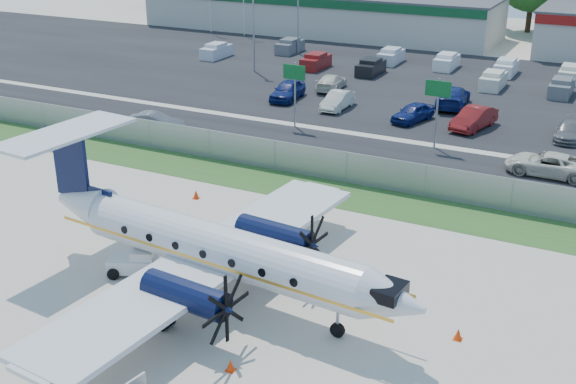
% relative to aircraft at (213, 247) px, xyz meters
% --- Properties ---
extents(ground, '(170.00, 170.00, 0.00)m').
position_rel_aircraft_xyz_m(ground, '(-0.00, 1.26, -2.39)').
color(ground, beige).
rests_on(ground, ground).
extents(grass_verge, '(170.00, 4.00, 0.02)m').
position_rel_aircraft_xyz_m(grass_verge, '(-0.00, 13.26, -2.38)').
color(grass_verge, '#2D561E').
rests_on(grass_verge, ground).
extents(access_road, '(170.00, 8.00, 0.02)m').
position_rel_aircraft_xyz_m(access_road, '(-0.00, 20.26, -2.38)').
color(access_road, black).
rests_on(access_road, ground).
extents(parking_lot, '(170.00, 32.00, 0.02)m').
position_rel_aircraft_xyz_m(parking_lot, '(-0.00, 41.26, -2.38)').
color(parking_lot, black).
rests_on(parking_lot, ground).
extents(perimeter_fence, '(120.00, 0.06, 1.99)m').
position_rel_aircraft_xyz_m(perimeter_fence, '(-0.00, 15.26, -1.39)').
color(perimeter_fence, gray).
rests_on(perimeter_fence, ground).
extents(building_west, '(46.40, 12.40, 5.24)m').
position_rel_aircraft_xyz_m(building_west, '(-24.00, 63.24, 0.24)').
color(building_west, beige).
rests_on(building_west, ground).
extents(sign_left, '(1.80, 0.26, 5.00)m').
position_rel_aircraft_xyz_m(sign_left, '(-8.00, 24.17, 1.22)').
color(sign_left, gray).
rests_on(sign_left, ground).
extents(sign_mid, '(1.80, 0.26, 5.00)m').
position_rel_aircraft_xyz_m(sign_mid, '(3.00, 24.17, 1.22)').
color(sign_mid, gray).
rests_on(sign_mid, ground).
extents(light_pole_nw, '(0.90, 0.35, 9.09)m').
position_rel_aircraft_xyz_m(light_pole_nw, '(-20.00, 39.26, 2.84)').
color(light_pole_nw, gray).
rests_on(light_pole_nw, ground).
extents(light_pole_sw, '(0.90, 0.35, 9.09)m').
position_rel_aircraft_xyz_m(light_pole_sw, '(-20.00, 49.26, 2.84)').
color(light_pole_sw, gray).
rests_on(light_pole_sw, ground).
extents(tree_line, '(112.00, 6.00, 14.00)m').
position_rel_aircraft_xyz_m(tree_line, '(-0.00, 75.26, -2.39)').
color(tree_line, '#185318').
rests_on(tree_line, ground).
extents(aircraft, '(20.11, 19.80, 6.19)m').
position_rel_aircraft_xyz_m(aircraft, '(0.00, 0.00, 0.00)').
color(aircraft, silver).
rests_on(aircraft, ground).
extents(pushback_tug, '(2.73, 2.42, 1.27)m').
position_rel_aircraft_xyz_m(pushback_tug, '(-4.35, 0.09, -1.78)').
color(pushback_tug, silver).
rests_on(pushback_tug, ground).
extents(cone_nose, '(0.35, 0.35, 0.50)m').
position_rel_aircraft_xyz_m(cone_nose, '(10.61, 1.44, -2.15)').
color(cone_nose, red).
rests_on(cone_nose, ground).
extents(cone_port_wing, '(0.35, 0.35, 0.49)m').
position_rel_aircraft_xyz_m(cone_port_wing, '(3.51, -4.46, -2.16)').
color(cone_port_wing, red).
rests_on(cone_port_wing, ground).
extents(cone_starboard_wing, '(0.38, 0.38, 0.54)m').
position_rel_aircraft_xyz_m(cone_starboard_wing, '(-6.90, 8.90, -2.14)').
color(cone_starboard_wing, red).
rests_on(cone_starboard_wing, ground).
extents(road_car_west, '(4.65, 2.43, 1.46)m').
position_rel_aircraft_xyz_m(road_car_west, '(-16.82, 18.35, -2.39)').
color(road_car_west, '#595B5E').
rests_on(road_car_west, ground).
extents(road_car_mid, '(5.31, 2.55, 1.46)m').
position_rel_aircraft_xyz_m(road_car_mid, '(10.91, 22.27, -2.39)').
color(road_car_mid, beige).
rests_on(road_car_mid, ground).
extents(parked_car_a, '(2.47, 5.10, 1.68)m').
position_rel_aircraft_xyz_m(parked_car_a, '(-12.10, 31.12, -2.39)').
color(parked_car_a, navy).
rests_on(parked_car_a, ground).
extents(parked_car_b, '(1.59, 4.43, 1.45)m').
position_rel_aircraft_xyz_m(parked_car_b, '(-7.06, 30.39, -2.39)').
color(parked_car_b, beige).
rests_on(parked_car_b, ground).
extents(parked_car_c, '(2.84, 4.57, 1.45)m').
position_rel_aircraft_xyz_m(parked_car_c, '(-0.34, 29.71, -2.39)').
color(parked_car_c, navy).
rests_on(parked_car_c, ground).
extents(parked_car_d, '(2.81, 5.23, 1.64)m').
position_rel_aircraft_xyz_m(parked_car_d, '(4.38, 30.00, -2.39)').
color(parked_car_d, maroon).
rests_on(parked_car_d, ground).
extents(parked_car_e, '(1.87, 4.50, 1.30)m').
position_rel_aircraft_xyz_m(parked_car_e, '(11.23, 30.53, -2.39)').
color(parked_car_e, '#595B5E').
rests_on(parked_car_e, ground).
extents(parked_car_f, '(2.59, 5.04, 1.40)m').
position_rel_aircraft_xyz_m(parked_car_f, '(-10.12, 36.04, -2.39)').
color(parked_car_f, beige).
rests_on(parked_car_f, ground).
extents(parked_car_g, '(3.11, 6.18, 1.72)m').
position_rel_aircraft_xyz_m(parked_car_g, '(1.32, 35.45, -2.39)').
color(parked_car_g, navy).
rests_on(parked_car_g, ground).
extents(far_parking_rows, '(56.00, 10.00, 1.60)m').
position_rel_aircraft_xyz_m(far_parking_rows, '(-0.00, 46.26, -2.39)').
color(far_parking_rows, gray).
rests_on(far_parking_rows, ground).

